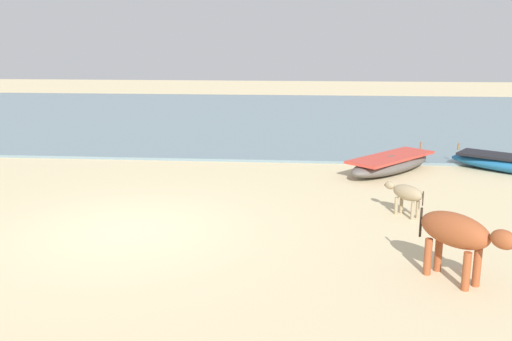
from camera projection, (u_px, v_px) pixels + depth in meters
ground at (129, 231)px, 10.87m from camera, size 80.00×80.00×0.00m
sea_water at (234, 116)px, 26.74m from camera, size 60.00×20.00×0.08m
fishing_boat_2 at (391, 164)px, 15.50m from camera, size 2.99×3.20×0.69m
cow_adult_rust at (458, 234)px, 8.42m from camera, size 1.30×1.45×1.08m
calf_near_dun at (406, 194)px, 11.68m from camera, size 0.81×0.91×0.68m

